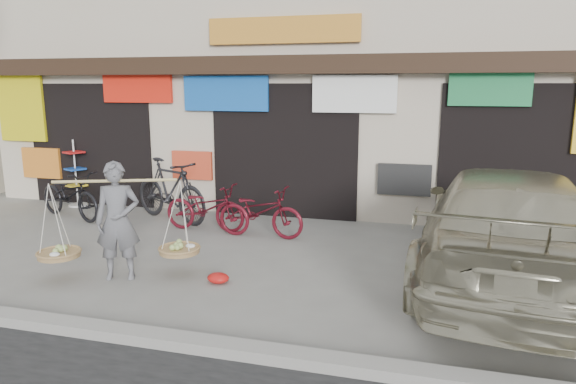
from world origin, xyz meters
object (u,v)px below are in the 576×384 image
(bike_1, at_px, (170,190))
(bike_3, at_px, (258,211))
(street_vendor, at_px, (118,226))
(display_rack, at_px, (76,179))
(suv, at_px, (507,225))
(bike_2, at_px, (207,208))
(bike_0, at_px, (70,195))

(bike_1, relative_size, bike_3, 1.20)
(bike_1, bearing_deg, street_vendor, -140.79)
(display_rack, bearing_deg, bike_3, -14.10)
(bike_3, relative_size, display_rack, 1.16)
(bike_3, height_order, suv, suv)
(bike_2, height_order, display_rack, display_rack)
(bike_0, bearing_deg, bike_2, -73.59)
(bike_1, height_order, display_rack, display_rack)
(bike_0, height_order, suv, suv)
(bike_3, height_order, display_rack, display_rack)
(display_rack, bearing_deg, street_vendor, -46.58)
(bike_0, distance_m, bike_2, 3.10)
(bike_0, xyz_separation_m, display_rack, (-0.58, 0.97, 0.11))
(bike_1, xyz_separation_m, bike_3, (2.01, -0.54, -0.17))
(bike_1, relative_size, bike_2, 1.20)
(display_rack, bearing_deg, bike_0, -59.27)
(bike_0, height_order, bike_2, bike_0)
(bike_0, bearing_deg, bike_1, -60.45)
(suv, relative_size, display_rack, 3.78)
(bike_0, bearing_deg, display_rack, 50.76)
(street_vendor, height_order, bike_0, street_vendor)
(street_vendor, relative_size, bike_2, 1.21)
(suv, bearing_deg, bike_0, -3.01)
(street_vendor, height_order, bike_2, street_vendor)
(street_vendor, xyz_separation_m, bike_3, (1.21, 2.48, -0.31))
(bike_2, bearing_deg, display_rack, 79.23)
(bike_0, distance_m, suv, 8.17)
(bike_0, relative_size, bike_1, 0.90)
(bike_0, xyz_separation_m, bike_3, (4.08, -0.20, -0.04))
(street_vendor, relative_size, bike_3, 1.21)
(suv, distance_m, display_rack, 8.94)
(bike_2, bearing_deg, street_vendor, -178.23)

